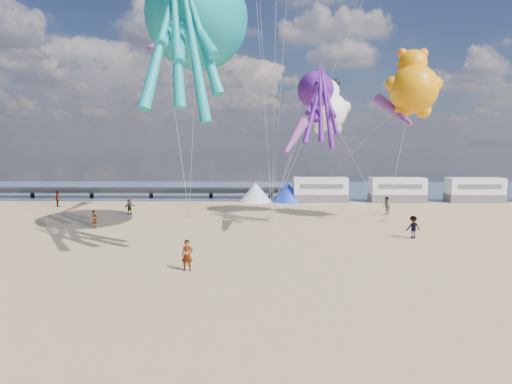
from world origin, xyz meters
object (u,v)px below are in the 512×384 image
Objects in this scene: motorhome_0 at (320,190)px; tent_blue at (288,192)px; beachgoer_1 at (387,206)px; windsock_left at (165,42)px; motorhome_2 at (475,190)px; sandbag_a at (189,217)px; beachgoer_4 at (130,207)px; beachgoer_5 at (95,219)px; tent_white at (255,192)px; sandbag_c at (385,220)px; sandbag_b at (270,218)px; windsock_mid at (394,110)px; beachgoer_3 at (58,199)px; kite_octopus_teal at (197,18)px; sandbag_d at (296,210)px; standing_person at (187,255)px; windsock_right at (295,137)px; kite_octopus_purple at (315,90)px; beachgoer_2 at (413,227)px; motorhome_1 at (397,190)px; kite_teddy_orange at (414,89)px; kite_panda at (328,111)px; sandbag_e at (272,215)px.

tent_blue is (-4.00, 0.00, -0.30)m from motorhome_0.
windsock_left is (-21.49, -2.67, 15.56)m from beachgoer_1.
windsock_left reaches higher than motorhome_2.
tent_blue reaches higher than sandbag_a.
beachgoer_4 is 7.86m from beachgoer_5.
tent_white reaches higher than sandbag_c.
sandbag_b is 0.08× the size of windsock_mid.
motorhome_2 is 3.70× the size of beachgoer_3.
kite_octopus_teal is (18.56, -16.36, 15.50)m from beachgoer_3.
sandbag_b is 10.71m from sandbag_c.
sandbag_d is at bearing 140.59° from sandbag_c.
tent_blue reaches higher than sandbag_c.
beachgoer_4 is (-39.65, -10.43, -0.73)m from motorhome_2.
sandbag_b is (4.90, 18.02, -0.77)m from standing_person.
beachgoer_5 is 0.30× the size of windsock_right.
tent_white is 31.33m from standing_person.
windsock_left reaches higher than windsock_mid.
standing_person is at bearing -96.05° from tent_white.
windsock_right reaches higher than sandbag_b.
kite_octopus_purple is 1.54× the size of windsock_mid.
sandbag_b is 19.06m from kite_octopus_teal.
tent_blue is 23.51m from beachgoer_2.
motorhome_2 is 26.43m from beachgoer_2.
standing_person is at bearing -121.68° from beachgoer_4.
sandbag_c is 23.95m from kite_octopus_teal.
sandbag_a is 0.10× the size of windsock_right.
motorhome_0 is 13.20× the size of sandbag_d.
tent_blue is (4.00, 0.00, 0.00)m from tent_white.
beachgoer_1 is 3.66× the size of sandbag_b.
motorhome_2 is 23.00m from tent_blue.
kite_octopus_teal is at bearing 94.26° from standing_person.
windsock_right is (16.77, -2.20, 6.91)m from beachgoer_5.
standing_person is 1.14× the size of beachgoer_4.
motorhome_0 is 1.00× the size of motorhome_1.
beachgoer_1 is at bearing -63.00° from motorhome_0.
kite_teddy_orange is (27.51, 3.00, 11.13)m from beachgoer_5.
kite_octopus_purple reaches higher than sandbag_d.
windsock_left is at bearing -169.99° from sandbag_a.
tent_blue is at bearing 77.34° from standing_person.
beachgoer_1 is 1.03× the size of beachgoer_3.
windsock_right is (-2.43, -7.89, -4.51)m from kite_octopus_purple.
beachgoer_4 is 22.07m from kite_panda.
motorhome_2 reaches higher than beachgoer_2.
sandbag_c is at bearing 55.76° from windsock_right.
kite_octopus_teal is 13.81m from kite_octopus_purple.
motorhome_1 is at bearing 39.55° from sandbag_b.
beachgoer_5 is (-13.34, -18.26, -0.43)m from tent_white.
tent_white is (-27.00, 0.00, -0.30)m from motorhome_2.
beachgoer_2 is 14.97m from sandbag_e.
motorhome_1 is at bearing 31.95° from sandbag_d.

